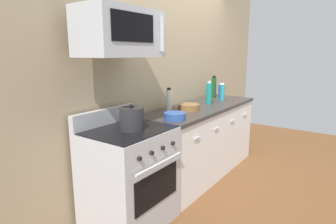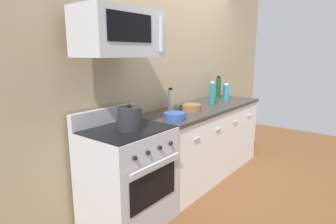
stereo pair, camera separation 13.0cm
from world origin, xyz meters
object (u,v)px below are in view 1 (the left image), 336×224
at_px(range_oven, 129,176).
at_px(bottle_dish_soap, 223,92).
at_px(bottle_wine_green, 214,87).
at_px(stockpot, 132,119).
at_px(microwave, 121,33).
at_px(bottle_vinegar_white, 169,100).
at_px(bowl_wooden_salad, 189,107).
at_px(bottle_sparkling_teal, 209,93).
at_px(bottle_soda_blue, 221,91).
at_px(bowl_blue_mixing, 175,116).

bearing_deg(range_oven, bottle_dish_soap, -1.28).
xyz_separation_m(bottle_dish_soap, bottle_wine_green, (0.18, 0.23, 0.04)).
bearing_deg(stockpot, microwave, 89.87).
relative_size(bottle_dish_soap, bottle_vinegar_white, 0.93).
height_order(range_oven, stockpot, stockpot).
bearing_deg(microwave, bottle_vinegar_white, 8.72).
bearing_deg(bowl_wooden_salad, stockpot, -177.68).
xyz_separation_m(microwave, stockpot, (-0.00, -0.10, -0.73)).
bearing_deg(bottle_sparkling_teal, microwave, 177.85).
bearing_deg(bowl_wooden_salad, microwave, 176.88).
relative_size(bottle_sparkling_teal, stockpot, 1.31).
xyz_separation_m(bottle_soda_blue, bottle_vinegar_white, (-1.20, 0.11, 0.02)).
bearing_deg(bottle_soda_blue, bottle_sparkling_teal, -170.90).
distance_m(bottle_dish_soap, bottle_wine_green, 0.30).
bearing_deg(bottle_sparkling_teal, range_oven, 179.51).
bearing_deg(range_oven, bowl_blue_mixing, -14.01).
bearing_deg(bowl_blue_mixing, bottle_sparkling_teal, 7.11).
relative_size(microwave, stockpot, 3.20).
xyz_separation_m(bottle_sparkling_teal, bowl_wooden_salad, (-0.51, 0.00, -0.10)).
height_order(microwave, bowl_blue_mixing, microwave).
distance_m(bottle_soda_blue, bowl_blue_mixing, 1.57).
relative_size(bottle_soda_blue, bowl_blue_mixing, 1.00).
height_order(bowl_blue_mixing, stockpot, stockpot).
distance_m(bottle_vinegar_white, bowl_wooden_salad, 0.25).
relative_size(bottle_wine_green, stockpot, 1.41).
distance_m(bottle_sparkling_teal, bowl_wooden_salad, 0.52).
relative_size(range_oven, bottle_soda_blue, 4.82).
relative_size(microwave, bottle_soda_blue, 3.35).
bearing_deg(microwave, range_oven, -90.29).
height_order(microwave, bottle_wine_green, microwave).
xyz_separation_m(bottle_wine_green, bowl_wooden_salad, (-1.06, -0.20, -0.12)).
bearing_deg(bottle_dish_soap, bottle_sparkling_teal, 175.33).
bearing_deg(stockpot, bottle_soda_blue, 3.52).
bearing_deg(bottle_wine_green, microwave, -176.14).
distance_m(range_oven, bottle_vinegar_white, 1.09).
distance_m(bottle_soda_blue, stockpot, 2.10).
xyz_separation_m(bottle_vinegar_white, bowl_blue_mixing, (-0.35, -0.32, -0.09)).
distance_m(bottle_wine_green, bottle_sparkling_teal, 0.58).
distance_m(bottle_sparkling_teal, bottle_vinegar_white, 0.67).
distance_m(bowl_blue_mixing, stockpot, 0.56).
bearing_deg(stockpot, bottle_vinegar_white, 14.69).
bearing_deg(bottle_dish_soap, bottle_soda_blue, 31.23).
height_order(bottle_soda_blue, bottle_wine_green, bottle_wine_green).
bearing_deg(range_oven, bottle_wine_green, 5.08).
relative_size(bottle_soda_blue, bottle_sparkling_teal, 0.73).
height_order(microwave, bowl_wooden_salad, microwave).
bearing_deg(bottle_vinegar_white, bottle_sparkling_teal, -16.95).
bearing_deg(bowl_blue_mixing, bottle_wine_green, 11.85).
relative_size(bottle_dish_soap, bottle_sparkling_teal, 0.82).
distance_m(bottle_vinegar_white, bowl_blue_mixing, 0.48).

